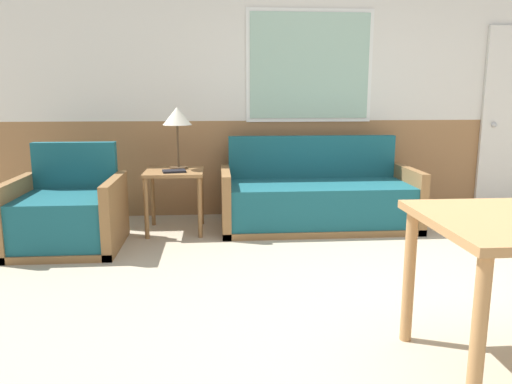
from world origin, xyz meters
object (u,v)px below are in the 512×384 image
couch (318,200)px  side_table (175,181)px  table_lamp (177,119)px  armchair (67,216)px

couch → side_table: couch is taller
table_lamp → armchair: bearing=-149.0°
couch → table_lamp: 1.56m
side_table → table_lamp: bearing=69.8°
couch → table_lamp: (-1.34, 0.04, 0.80)m
couch → side_table: (-1.38, -0.05, 0.22)m
couch → table_lamp: bearing=178.1°
armchair → table_lamp: bearing=21.6°
armchair → table_lamp: size_ratio=1.52×
armchair → table_lamp: (0.91, 0.55, 0.79)m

